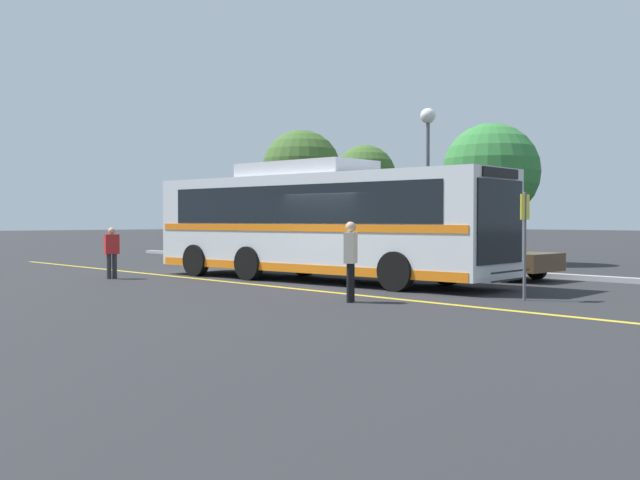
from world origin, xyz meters
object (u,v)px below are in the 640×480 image
Objects in this scene: tree_0 at (365,176)px; tree_2 at (491,172)px; pedestrian_1 at (112,250)px; parked_car_1 at (346,247)px; bus_stop_sign at (525,232)px; parked_car_0 at (237,246)px; transit_bus at (320,221)px; parked_car_2 at (477,255)px; street_lamp at (428,144)px; tree_1 at (301,169)px; pedestrian_0 at (351,256)px.

tree_2 is at bearing 3.91° from tree_0.
parked_car_1 is at bearing 1.48° from pedestrian_1.
parked_car_0 is at bearing -111.30° from bus_stop_sign.
transit_bus is 2.48× the size of parked_car_2.
street_lamp is 10.98m from tree_1.
parked_car_2 is (2.58, 4.20, -1.06)m from transit_bus.
tree_0 is at bearing -121.30° from parked_car_2.
street_lamp is at bearing 178.86° from pedestrian_0.
transit_bus reaches higher than parked_car_2.
parked_car_2 is at bearing 162.80° from pedestrian_0.
street_lamp is at bearing 115.83° from parked_car_0.
tree_2 is (6.57, 0.45, -0.07)m from tree_0.
pedestrian_0 is (8.05, -7.96, 0.23)m from parked_car_1.
pedestrian_1 is 0.26× the size of street_lamp.
tree_2 is at bearing 132.59° from parked_car_0.
bus_stop_sign is at bearing 109.38° from pedestrian_0.
transit_bus is 2.62× the size of parked_car_0.
tree_0 is at bearing 168.38° from parked_car_0.
tree_1 reaches higher than parked_car_2.
transit_bus is at bearing -158.61° from pedestrian_0.
pedestrian_0 reaches higher than parked_car_2.
parked_car_1 reaches higher than parked_car_0.
parked_car_0 is 7.04m from tree_0.
parked_car_2 is 3.12× the size of pedestrian_1.
pedestrian_0 is 0.29× the size of street_lamp.
parked_car_2 is 6.67m from street_lamp.
tree_1 is (-10.55, 3.02, -0.30)m from street_lamp.
parked_car_0 is 9.32m from street_lamp.
pedestrian_0 is 0.31× the size of tree_2.
street_lamp reaches higher than tree_2.
parked_car_1 is 11.23m from tree_1.
parked_car_0 is at bearing 41.02° from pedestrian_1.
tree_0 is 4.48m from tree_1.
parked_car_1 is 6.02m from parked_car_2.
pedestrian_0 is at bearing -47.49° from tree_0.
tree_2 is (-8.39, 11.12, 2.21)m from bus_stop_sign.
tree_0 is (1.76, 6.07, 3.12)m from parked_car_0.
tree_1 is at bearing -113.40° from parked_car_2.
tree_1 reaches higher than pedestrian_1.
parked_car_1 is at bearing -94.54° from parked_car_2.
pedestrian_0 reaches higher than pedestrian_1.
transit_bus is 7.04m from bus_stop_sign.
transit_bus is at bearing 33.83° from parked_car_1.
pedestrian_1 is (4.86, -8.33, 0.19)m from parked_car_0.
tree_1 reaches higher than parked_car_1.
tree_0 is (-3.09, 14.39, 2.92)m from pedestrian_1.
pedestrian_1 is 0.30× the size of tree_0.
tree_1 is 11.05m from tree_2.
transit_bus is 2.94× the size of parked_car_1.
parked_car_1 is 0.72× the size of tree_2.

